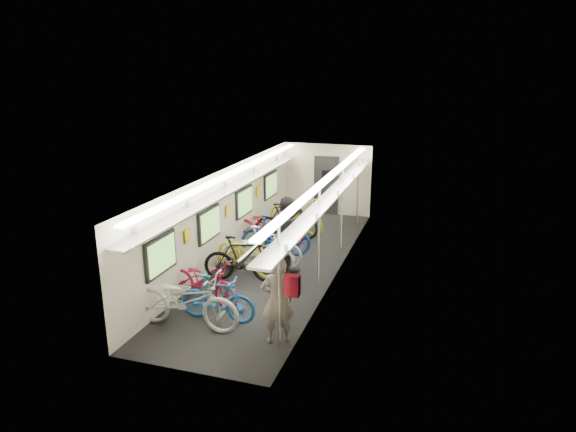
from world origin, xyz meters
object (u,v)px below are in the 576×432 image
Objects in this scene: bicycle_0 at (186,300)px; bicycle_1 at (217,298)px; backpack at (292,286)px; passenger_near at (277,300)px; passenger_mid at (287,233)px.

bicycle_0 reaches higher than bicycle_1.
bicycle_0 is 1.37× the size of bicycle_1.
backpack reaches higher than bicycle_1.
bicycle_1 is 2.04m from backpack.
passenger_near reaches higher than bicycle_0.
bicycle_0 is 5.78× the size of backpack.
passenger_near is (1.40, -0.40, 0.35)m from bicycle_1.
passenger_near is 3.57m from passenger_mid.
backpack is (1.76, -0.67, 0.80)m from bicycle_1.
bicycle_0 is 3.62m from passenger_mid.
passenger_mid is 3.94m from backpack.
passenger_near reaches higher than bicycle_1.
passenger_mid is at bearing 108.05° from backpack.
backpack reaches higher than bicycle_0.
passenger_mid reaches higher than passenger_near.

